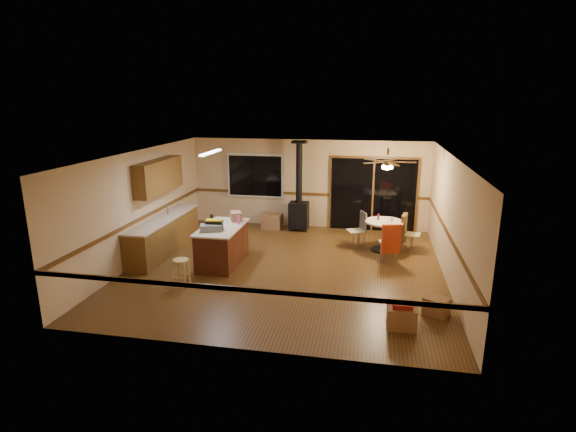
% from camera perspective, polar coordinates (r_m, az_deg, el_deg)
% --- Properties ---
extents(floor, '(7.00, 7.00, 0.00)m').
position_cam_1_polar(floor, '(10.36, -0.31, -6.58)').
color(floor, '#4D3115').
rests_on(floor, ground).
extents(ceiling, '(7.00, 7.00, 0.00)m').
position_cam_1_polar(ceiling, '(9.71, -0.33, 7.85)').
color(ceiling, silver).
rests_on(ceiling, ground).
extents(wall_back, '(7.00, 0.00, 7.00)m').
position_cam_1_polar(wall_back, '(13.33, 2.58, 4.10)').
color(wall_back, tan).
rests_on(wall_back, ground).
extents(wall_front, '(7.00, 0.00, 7.00)m').
position_cam_1_polar(wall_front, '(6.72, -6.11, -6.96)').
color(wall_front, tan).
rests_on(wall_front, ground).
extents(wall_left, '(0.00, 7.00, 7.00)m').
position_cam_1_polar(wall_left, '(11.15, -18.27, 1.22)').
color(wall_left, tan).
rests_on(wall_left, ground).
extents(wall_right, '(0.00, 7.00, 7.00)m').
position_cam_1_polar(wall_right, '(9.92, 19.94, -0.57)').
color(wall_right, tan).
rests_on(wall_right, ground).
extents(chair_rail, '(7.00, 7.00, 0.08)m').
position_cam_1_polar(chair_rail, '(10.03, -0.32, -1.26)').
color(chair_rail, '#583716').
rests_on(chair_rail, ground).
extents(window, '(1.72, 0.10, 1.32)m').
position_cam_1_polar(window, '(13.56, -4.18, 5.12)').
color(window, black).
rests_on(window, ground).
extents(sliding_door, '(2.52, 0.10, 2.10)m').
position_cam_1_polar(sliding_door, '(13.20, 10.73, 2.64)').
color(sliding_door, black).
rests_on(sliding_door, ground).
extents(lower_cabinets, '(0.60, 3.00, 0.86)m').
position_cam_1_polar(lower_cabinets, '(11.66, -15.46, -2.42)').
color(lower_cabinets, brown).
rests_on(lower_cabinets, ground).
extents(countertop, '(0.64, 3.04, 0.04)m').
position_cam_1_polar(countertop, '(11.54, -15.61, -0.28)').
color(countertop, '#C7B39B').
rests_on(countertop, lower_cabinets).
extents(upper_cabinets, '(0.35, 2.00, 0.80)m').
position_cam_1_polar(upper_cabinets, '(11.56, -16.09, 4.89)').
color(upper_cabinets, brown).
rests_on(upper_cabinets, ground).
extents(kitchen_island, '(0.88, 1.68, 0.90)m').
position_cam_1_polar(kitchen_island, '(10.58, -8.33, -3.67)').
color(kitchen_island, '#471E11').
rests_on(kitchen_island, ground).
extents(wood_stove, '(0.55, 0.50, 2.52)m').
position_cam_1_polar(wood_stove, '(13.04, 1.39, 1.30)').
color(wood_stove, black).
rests_on(wood_stove, ground).
extents(ceiling_fan, '(0.24, 0.24, 0.55)m').
position_cam_1_polar(ceiling_fan, '(11.22, 12.52, 6.45)').
color(ceiling_fan, brown).
rests_on(ceiling_fan, ceiling).
extents(fluorescent_strip, '(0.10, 1.20, 0.04)m').
position_cam_1_polar(fluorescent_strip, '(10.49, -9.80, 7.94)').
color(fluorescent_strip, white).
rests_on(fluorescent_strip, ceiling).
extents(toolbox_grey, '(0.53, 0.40, 0.15)m').
position_cam_1_polar(toolbox_grey, '(10.14, -9.75, -1.47)').
color(toolbox_grey, slate).
rests_on(toolbox_grey, kitchen_island).
extents(toolbox_black, '(0.40, 0.25, 0.21)m').
position_cam_1_polar(toolbox_black, '(10.20, -9.34, -1.16)').
color(toolbox_black, black).
rests_on(toolbox_black, kitchen_island).
extents(toolbox_yellow_lid, '(0.38, 0.24, 0.03)m').
position_cam_1_polar(toolbox_yellow_lid, '(10.17, -9.36, -0.52)').
color(toolbox_yellow_lid, gold).
rests_on(toolbox_yellow_lid, toolbox_black).
extents(box_on_island, '(0.36, 0.40, 0.22)m').
position_cam_1_polar(box_on_island, '(10.86, -6.61, -0.05)').
color(box_on_island, brown).
rests_on(box_on_island, kitchen_island).
extents(bottle_dark, '(0.09, 0.09, 0.27)m').
position_cam_1_polar(bottle_dark, '(10.49, -9.63, -0.54)').
color(bottle_dark, black).
rests_on(bottle_dark, kitchen_island).
extents(bottle_pink, '(0.07, 0.07, 0.21)m').
position_cam_1_polar(bottle_pink, '(10.59, -6.29, -0.46)').
color(bottle_pink, '#D84C8C').
rests_on(bottle_pink, kitchen_island).
extents(bottle_white, '(0.08, 0.08, 0.18)m').
position_cam_1_polar(bottle_white, '(11.07, -7.12, 0.12)').
color(bottle_white, white).
rests_on(bottle_white, kitchen_island).
extents(bar_stool, '(0.42, 0.42, 0.58)m').
position_cam_1_polar(bar_stool, '(9.54, -13.38, -7.04)').
color(bar_stool, tan).
rests_on(bar_stool, floor).
extents(blue_bucket, '(0.40, 0.40, 0.26)m').
position_cam_1_polar(blue_bucket, '(10.08, -8.74, -6.58)').
color(blue_bucket, '#0C17B3').
rests_on(blue_bucket, floor).
extents(dining_table, '(0.96, 0.96, 0.78)m').
position_cam_1_polar(dining_table, '(11.57, 12.06, -1.79)').
color(dining_table, black).
rests_on(dining_table, ground).
extents(glass_red, '(0.07, 0.07, 0.15)m').
position_cam_1_polar(glass_red, '(11.58, 11.39, -0.10)').
color(glass_red, '#590C14').
rests_on(glass_red, dining_table).
extents(glass_cream, '(0.07, 0.07, 0.13)m').
position_cam_1_polar(glass_cream, '(11.45, 13.04, -0.42)').
color(glass_cream, beige).
rests_on(glass_cream, dining_table).
extents(chair_left, '(0.53, 0.53, 0.51)m').
position_cam_1_polar(chair_left, '(11.69, 9.11, -1.20)').
color(chair_left, tan).
rests_on(chair_left, ground).
extents(chair_near, '(0.52, 0.55, 0.70)m').
position_cam_1_polar(chair_near, '(10.72, 12.93, -2.83)').
color(chair_near, tan).
rests_on(chair_near, ground).
extents(chair_right, '(0.53, 0.50, 0.70)m').
position_cam_1_polar(chair_right, '(11.67, 14.62, -1.50)').
color(chair_right, tan).
rests_on(chair_right, ground).
extents(box_under_window, '(0.60, 0.50, 0.44)m').
position_cam_1_polar(box_under_window, '(13.30, -2.04, -0.69)').
color(box_under_window, brown).
rests_on(box_under_window, floor).
extents(box_corner_a, '(0.49, 0.42, 0.37)m').
position_cam_1_polar(box_corner_a, '(8.02, 14.21, -12.33)').
color(box_corner_a, brown).
rests_on(box_corner_a, floor).
extents(box_corner_b, '(0.52, 0.50, 0.33)m').
position_cam_1_polar(box_corner_b, '(8.61, 18.36, -10.85)').
color(box_corner_b, brown).
rests_on(box_corner_b, floor).
extents(box_small_red, '(0.33, 0.28, 0.09)m').
position_cam_1_polar(box_small_red, '(7.92, 14.32, -10.87)').
color(box_small_red, maroon).
rests_on(box_small_red, box_corner_a).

